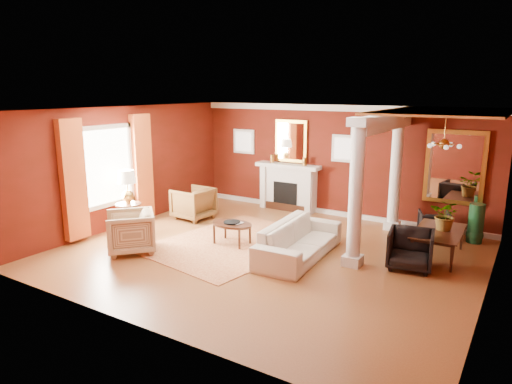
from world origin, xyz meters
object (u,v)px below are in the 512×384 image
Objects in this scene: coffee_table at (232,225)px; armchair_stripe at (130,230)px; armchair_leopard at (193,202)px; sofa at (300,234)px; dining_table at (440,236)px; side_table at (127,191)px.

armchair_stripe is at bearing -135.04° from coffee_table.
armchair_stripe is at bearing 14.76° from armchair_leopard.
sofa reaches higher than dining_table.
armchair_stripe is (0.49, -2.61, 0.02)m from armchair_leopard.
coffee_table is at bearing 109.92° from dining_table.
side_table is (-4.13, -0.63, 0.52)m from sofa.
sofa is at bearing 68.90° from armchair_stripe.
sofa is 2.57× the size of armchair_stripe.
armchair_leopard is 0.96× the size of coffee_table.
armchair_stripe is 1.50m from side_table.
dining_table is at bearing 70.98° from armchair_stripe.
armchair_stripe reaches higher than armchair_leopard.
dining_table is at bearing 21.17° from coffee_table.
armchair_stripe reaches higher than coffee_table.
dining_table is at bearing -61.48° from sofa.
side_table is (-2.55, -0.56, 0.56)m from coffee_table.
armchair_stripe is at bearing 117.77° from dining_table.
armchair_leopard is 2.28m from coffee_table.
sofa reaches higher than coffee_table.
armchair_stripe is at bearing -41.66° from side_table.
armchair_leopard is at bearing 150.81° from coffee_table.
armchair_leopard is 1.84m from side_table.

